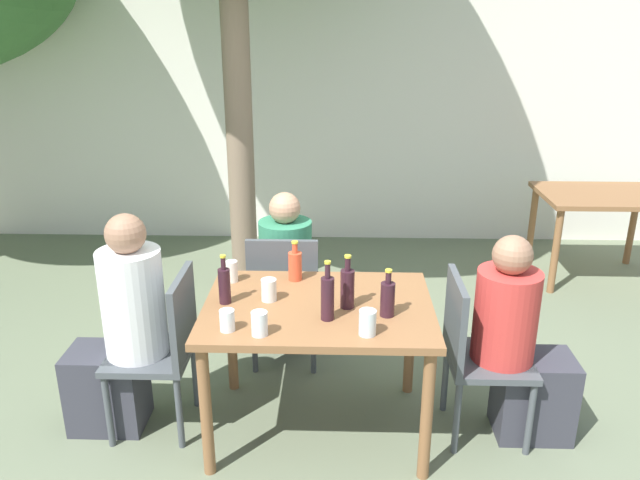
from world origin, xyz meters
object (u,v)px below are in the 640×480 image
(person_seated_1, at_px, (520,350))
(drinking_glass_3, at_px, (227,320))
(drinking_glass_0, at_px, (368,323))
(drinking_glass_2, at_px, (232,271))
(dining_table_back, at_px, (601,206))
(wine_bottle_2, at_px, (224,285))
(patio_chair_2, at_px, (284,292))
(patio_chair_0, at_px, (165,343))
(person_seated_0, at_px, (121,336))
(wine_bottle_3, at_px, (327,297))
(wine_bottle_1, at_px, (388,298))
(soda_bottle_0, at_px, (295,265))
(drinking_glass_1, at_px, (269,290))
(wine_bottle_4, at_px, (347,287))
(person_seated_2, at_px, (287,279))
(drinking_glass_4, at_px, (259,323))
(dining_table_front, at_px, (318,321))
(patio_chair_1, at_px, (474,348))

(person_seated_1, relative_size, drinking_glass_3, 10.98)
(drinking_glass_0, distance_m, drinking_glass_2, 0.96)
(dining_table_back, distance_m, drinking_glass_3, 3.74)
(wine_bottle_2, bearing_deg, patio_chair_2, 69.50)
(patio_chair_0, bearing_deg, person_seated_0, -90.00)
(drinking_glass_0, bearing_deg, wine_bottle_3, 141.72)
(wine_bottle_1, bearing_deg, soda_bottle_0, 138.63)
(wine_bottle_2, xyz_separation_m, drinking_glass_1, (0.23, 0.04, -0.04))
(person_seated_1, distance_m, drinking_glass_2, 1.63)
(wine_bottle_4, bearing_deg, dining_table_back, 45.58)
(person_seated_2, xyz_separation_m, wine_bottle_1, (0.59, -1.03, 0.36))
(patio_chair_2, relative_size, drinking_glass_3, 8.70)
(person_seated_0, bearing_deg, drinking_glass_3, 65.24)
(patio_chair_0, relative_size, patio_chair_2, 1.00)
(person_seated_0, height_order, drinking_glass_1, person_seated_0)
(patio_chair_2, height_order, person_seated_1, person_seated_1)
(wine_bottle_2, bearing_deg, soda_bottle_0, 42.02)
(person_seated_1, bearing_deg, wine_bottle_3, 99.12)
(soda_bottle_0, relative_size, wine_bottle_2, 0.87)
(drinking_glass_4, bearing_deg, wine_bottle_2, 123.33)
(drinking_glass_2, distance_m, drinking_glass_4, 0.66)
(drinking_glass_1, relative_size, drinking_glass_2, 0.98)
(soda_bottle_0, xyz_separation_m, drinking_glass_1, (-0.12, -0.27, -0.03))
(patio_chair_2, xyz_separation_m, person_seated_2, (0.00, 0.24, -0.02))
(patio_chair_2, height_order, drinking_glass_0, patio_chair_2)
(person_seated_0, relative_size, wine_bottle_2, 4.67)
(wine_bottle_1, xyz_separation_m, drinking_glass_4, (-0.62, -0.22, -0.04))
(person_seated_2, height_order, drinking_glass_4, person_seated_2)
(person_seated_1, bearing_deg, dining_table_front, 90.00)
(person_seated_2, distance_m, wine_bottle_1, 1.24)
(wine_bottle_3, height_order, drinking_glass_3, wine_bottle_3)
(patio_chair_1, height_order, wine_bottle_4, wine_bottle_4)
(wine_bottle_3, xyz_separation_m, drinking_glass_3, (-0.48, -0.13, -0.07))
(patio_chair_1, bearing_deg, drinking_glass_1, 87.67)
(patio_chair_0, bearing_deg, drinking_glass_0, 73.64)
(drinking_glass_1, xyz_separation_m, drinking_glass_3, (-0.16, -0.34, -0.01))
(soda_bottle_0, relative_size, drinking_glass_0, 1.88)
(dining_table_front, xyz_separation_m, wine_bottle_2, (-0.49, 0.01, 0.20))
(person_seated_0, distance_m, drinking_glass_0, 1.37)
(drinking_glass_1, relative_size, drinking_glass_4, 1.01)
(drinking_glass_0, xyz_separation_m, drinking_glass_4, (-0.51, -0.02, -0.00))
(patio_chair_0, height_order, wine_bottle_1, wine_bottle_1)
(person_seated_1, height_order, drinking_glass_2, person_seated_1)
(dining_table_back, height_order, drinking_glass_4, drinking_glass_4)
(patio_chair_0, height_order, wine_bottle_3, wine_bottle_3)
(drinking_glass_4, bearing_deg, dining_table_front, 51.47)
(person_seated_2, relative_size, wine_bottle_1, 4.56)
(wine_bottle_1, relative_size, drinking_glass_4, 2.12)
(wine_bottle_2, height_order, drinking_glass_3, wine_bottle_2)
(wine_bottle_2, xyz_separation_m, drinking_glass_3, (0.06, -0.30, -0.05))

